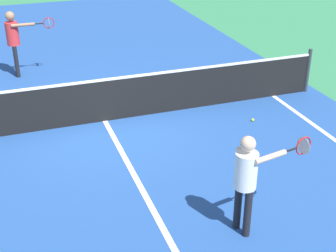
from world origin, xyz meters
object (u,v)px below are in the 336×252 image
object	(u,v)px
player_near	(247,175)
tennis_ball_near_net	(253,120)
net	(104,100)
player_far	(14,36)

from	to	relation	value
player_near	tennis_ball_near_net	world-z (taller)	player_near
net	player_far	distance (m)	3.82
player_near	player_far	world-z (taller)	player_far
player_near	tennis_ball_near_net	bearing A→B (deg)	59.39
net	player_near	xyz separation A→B (m)	(1.09, -4.26, 0.47)
player_far	player_near	bearing A→B (deg)	-71.32
net	player_near	distance (m)	4.42
player_near	tennis_ball_near_net	xyz separation A→B (m)	(1.89, 3.19, -0.93)
net	player_near	bearing A→B (deg)	-75.66
net	player_far	world-z (taller)	player_far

